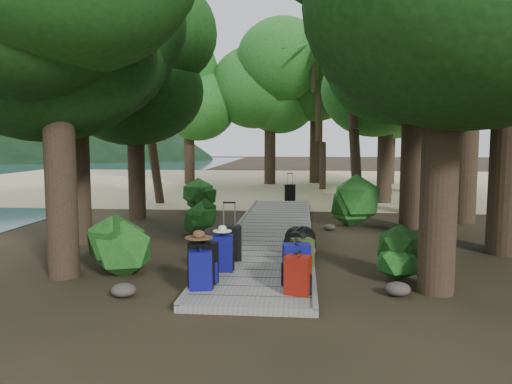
# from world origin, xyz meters

# --- Properties ---
(ground) EXTENTS (120.00, 120.00, 0.00)m
(ground) POSITION_xyz_m (0.00, 0.00, 0.00)
(ground) COLOR #322719
(ground) RESTS_ON ground
(sand_beach) EXTENTS (40.00, 22.00, 0.02)m
(sand_beach) POSITION_xyz_m (0.00, 16.00, 0.01)
(sand_beach) COLOR tan
(sand_beach) RESTS_ON ground
(boardwalk) EXTENTS (2.00, 12.00, 0.12)m
(boardwalk) POSITION_xyz_m (0.00, 1.00, 0.06)
(boardwalk) COLOR gray
(boardwalk) RESTS_ON ground
(backpack_left_a) EXTENTS (0.40, 0.32, 0.66)m
(backpack_left_a) POSITION_xyz_m (-0.78, -4.23, 0.45)
(backpack_left_a) COLOR #100971
(backpack_left_a) RESTS_ON boardwalk
(backpack_left_b) EXTENTS (0.47, 0.39, 0.75)m
(backpack_left_b) POSITION_xyz_m (-0.79, -3.94, 0.49)
(backpack_left_b) COLOR black
(backpack_left_b) RESTS_ON boardwalk
(backpack_left_c) EXTENTS (0.40, 0.31, 0.70)m
(backpack_left_c) POSITION_xyz_m (-0.62, -3.14, 0.47)
(backpack_left_c) COLOR #100971
(backpack_left_c) RESTS_ON boardwalk
(backpack_left_d) EXTENTS (0.38, 0.30, 0.54)m
(backpack_left_d) POSITION_xyz_m (-0.64, -1.95, 0.39)
(backpack_left_d) COLOR #100971
(backpack_left_d) RESTS_ON boardwalk
(backpack_right_a) EXTENTS (0.42, 0.35, 0.65)m
(backpack_right_a) POSITION_xyz_m (0.71, -4.34, 0.44)
(backpack_right_a) COLOR #821601
(backpack_right_a) RESTS_ON boardwalk
(backpack_right_b) EXTENTS (0.45, 0.35, 0.75)m
(backpack_right_b) POSITION_xyz_m (0.68, -3.95, 0.49)
(backpack_right_b) COLOR #100971
(backpack_right_b) RESTS_ON boardwalk
(backpack_right_c) EXTENTS (0.37, 0.28, 0.61)m
(backpack_right_c) POSITION_xyz_m (0.73, -3.45, 0.42)
(backpack_right_c) COLOR #100971
(backpack_right_c) RESTS_ON boardwalk
(backpack_right_d) EXTENTS (0.45, 0.38, 0.58)m
(backpack_right_d) POSITION_xyz_m (0.77, -2.77, 0.41)
(backpack_right_d) COLOR #3C4318
(backpack_right_d) RESTS_ON boardwalk
(duffel_right_khaki) EXTENTS (0.43, 0.59, 0.36)m
(duffel_right_khaki) POSITION_xyz_m (0.81, -1.92, 0.30)
(duffel_right_khaki) COLOR brown
(duffel_right_khaki) RESTS_ON boardwalk
(duffel_right_black) EXTENTS (0.65, 0.87, 0.49)m
(duffel_right_black) POSITION_xyz_m (0.72, -1.63, 0.36)
(duffel_right_black) COLOR black
(duffel_right_black) RESTS_ON boardwalk
(suitcase_on_boardwalk) EXTENTS (0.48, 0.34, 0.67)m
(suitcase_on_boardwalk) POSITION_xyz_m (-0.60, -2.37, 0.46)
(suitcase_on_boardwalk) COLOR black
(suitcase_on_boardwalk) RESTS_ON boardwalk
(lone_suitcase_on_sand) EXTENTS (0.44, 0.29, 0.64)m
(lone_suitcase_on_sand) POSITION_xyz_m (0.28, 7.95, 0.34)
(lone_suitcase_on_sand) COLOR black
(lone_suitcase_on_sand) RESTS_ON sand_beach
(hat_brown) EXTENTS (0.45, 0.45, 0.13)m
(hat_brown) POSITION_xyz_m (-0.85, -3.98, 0.94)
(hat_brown) COLOR #51351E
(hat_brown) RESTS_ON backpack_left_b
(hat_white) EXTENTS (0.33, 0.33, 0.11)m
(hat_white) POSITION_xyz_m (-0.62, -3.13, 0.88)
(hat_white) COLOR silver
(hat_white) RESTS_ON backpack_left_c
(kayak) EXTENTS (1.23, 3.25, 0.32)m
(kayak) POSITION_xyz_m (-3.37, 9.61, 0.18)
(kayak) COLOR #9D2A0D
(kayak) RESTS_ON sand_beach
(sun_lounger) EXTENTS (0.82, 1.96, 0.62)m
(sun_lounger) POSITION_xyz_m (3.17, 10.47, 0.33)
(sun_lounger) COLOR silver
(sun_lounger) RESTS_ON sand_beach
(tree_right_a) EXTENTS (4.83, 4.83, 8.06)m
(tree_right_a) POSITION_xyz_m (2.88, -3.67, 4.03)
(tree_right_a) COLOR black
(tree_right_a) RESTS_ON ground
(tree_right_c) EXTENTS (4.63, 4.63, 8.02)m
(tree_right_c) POSITION_xyz_m (3.69, 2.22, 4.01)
(tree_right_c) COLOR black
(tree_right_c) RESTS_ON ground
(tree_right_d) EXTENTS (5.44, 5.44, 9.97)m
(tree_right_d) POSITION_xyz_m (5.43, 3.31, 4.98)
(tree_right_d) COLOR black
(tree_right_d) RESTS_ON ground
(tree_right_e) EXTENTS (4.51, 4.51, 8.11)m
(tree_right_e) POSITION_xyz_m (3.87, 7.70, 4.06)
(tree_right_e) COLOR black
(tree_right_e) RESTS_ON ground
(tree_right_f) EXTENTS (6.23, 6.23, 11.13)m
(tree_right_f) POSITION_xyz_m (6.75, 10.13, 5.56)
(tree_right_f) COLOR black
(tree_right_f) RESTS_ON ground
(tree_left_a) EXTENTS (4.55, 4.55, 7.58)m
(tree_left_a) POSITION_xyz_m (-3.41, -3.34, 3.79)
(tree_left_a) COLOR black
(tree_left_a) RESTS_ON ground
(tree_left_b) EXTENTS (4.79, 4.79, 8.62)m
(tree_left_b) POSITION_xyz_m (-4.43, -0.54, 4.31)
(tree_left_b) COLOR black
(tree_left_b) RESTS_ON ground
(tree_left_c) EXTENTS (4.21, 4.21, 7.33)m
(tree_left_c) POSITION_xyz_m (-4.26, 3.14, 3.66)
(tree_left_c) COLOR black
(tree_left_c) RESTS_ON ground
(tree_back_a) EXTENTS (5.02, 5.02, 8.69)m
(tree_back_a) POSITION_xyz_m (-1.00, 15.39, 4.35)
(tree_back_a) COLOR black
(tree_back_a) RESTS_ON ground
(tree_back_b) EXTENTS (5.56, 5.56, 9.93)m
(tree_back_b) POSITION_xyz_m (1.50, 16.46, 4.96)
(tree_back_b) COLOR black
(tree_back_b) RESTS_ON ground
(tree_back_c) EXTENTS (4.92, 4.92, 8.86)m
(tree_back_c) POSITION_xyz_m (5.46, 16.16, 4.43)
(tree_back_c) COLOR black
(tree_back_c) RESTS_ON ground
(tree_back_d) EXTENTS (4.81, 4.81, 8.01)m
(tree_back_d) POSITION_xyz_m (-5.34, 14.95, 4.01)
(tree_back_d) COLOR black
(tree_back_d) RESTS_ON ground
(palm_right_a) EXTENTS (4.86, 4.86, 8.28)m
(palm_right_a) POSITION_xyz_m (2.83, 5.91, 4.14)
(palm_right_a) COLOR #124215
(palm_right_a) RESTS_ON ground
(palm_right_b) EXTENTS (4.76, 4.76, 9.20)m
(palm_right_b) POSITION_xyz_m (4.52, 11.00, 4.60)
(palm_right_b) COLOR #124215
(palm_right_b) RESTS_ON ground
(palm_right_c) EXTENTS (4.34, 4.34, 6.91)m
(palm_right_c) POSITION_xyz_m (1.98, 12.89, 3.45)
(palm_right_c) COLOR #124215
(palm_right_c) RESTS_ON ground
(palm_left_a) EXTENTS (4.47, 4.47, 7.12)m
(palm_left_a) POSITION_xyz_m (-4.88, 6.74, 3.56)
(palm_left_a) COLOR #124215
(palm_left_a) RESTS_ON ground
(rock_left_a) EXTENTS (0.39, 0.35, 0.21)m
(rock_left_a) POSITION_xyz_m (-1.96, -4.35, 0.11)
(rock_left_a) COLOR #4C473F
(rock_left_a) RESTS_ON ground
(rock_left_b) EXTENTS (0.36, 0.32, 0.20)m
(rock_left_b) POSITION_xyz_m (-2.66, -2.29, 0.10)
(rock_left_b) COLOR #4C473F
(rock_left_b) RESTS_ON ground
(rock_left_c) EXTENTS (0.51, 0.46, 0.28)m
(rock_left_c) POSITION_xyz_m (-1.40, 0.31, 0.14)
(rock_left_c) COLOR #4C473F
(rock_left_c) RESTS_ON ground
(rock_left_d) EXTENTS (0.30, 0.27, 0.17)m
(rock_left_d) POSITION_xyz_m (-2.07, 2.71, 0.08)
(rock_left_d) COLOR #4C473F
(rock_left_d) RESTS_ON ground
(rock_right_a) EXTENTS (0.40, 0.36, 0.22)m
(rock_right_a) POSITION_xyz_m (2.25, -3.91, 0.11)
(rock_right_a) COLOR #4C473F
(rock_right_a) RESTS_ON ground
(rock_right_b) EXTENTS (0.43, 0.38, 0.23)m
(rock_right_b) POSITION_xyz_m (2.88, -1.46, 0.12)
(rock_right_b) COLOR #4C473F
(rock_right_b) RESTS_ON ground
(rock_right_c) EXTENTS (0.31, 0.28, 0.17)m
(rock_right_c) POSITION_xyz_m (1.50, 1.67, 0.09)
(rock_right_c) COLOR #4C473F
(rock_right_c) RESTS_ON ground
(rock_right_d) EXTENTS (0.53, 0.48, 0.29)m
(rock_right_d) POSITION_xyz_m (2.44, 4.19, 0.15)
(rock_right_d) COLOR #4C473F
(rock_right_d) RESTS_ON ground
(shrub_left_a) EXTENTS (1.24, 1.24, 1.12)m
(shrub_left_a) POSITION_xyz_m (-2.60, -3.12, 0.56)
(shrub_left_a) COLOR #164C18
(shrub_left_a) RESTS_ON ground
(shrub_left_b) EXTENTS (0.95, 0.95, 0.85)m
(shrub_left_b) POSITION_xyz_m (-1.86, 0.82, 0.43)
(shrub_left_b) COLOR #164C18
(shrub_left_b) RESTS_ON ground
(shrub_left_c) EXTENTS (1.17, 1.17, 1.06)m
(shrub_left_c) POSITION_xyz_m (-2.68, 4.81, 0.53)
(shrub_left_c) COLOR #164C18
(shrub_left_c) RESTS_ON ground
(shrub_right_a) EXTENTS (0.99, 0.99, 0.89)m
(shrub_right_a) POSITION_xyz_m (2.56, -2.93, 0.45)
(shrub_right_a) COLOR #164C18
(shrub_right_a) RESTS_ON ground
(shrub_right_b) EXTENTS (1.44, 1.44, 1.30)m
(shrub_right_b) POSITION_xyz_m (2.22, 2.43, 0.65)
(shrub_right_b) COLOR #164C18
(shrub_right_b) RESTS_ON ground
(shrub_right_c) EXTENTS (0.83, 0.83, 0.75)m
(shrub_right_c) POSITION_xyz_m (2.20, 5.22, 0.37)
(shrub_right_c) COLOR #164C18
(shrub_right_c) RESTS_ON ground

